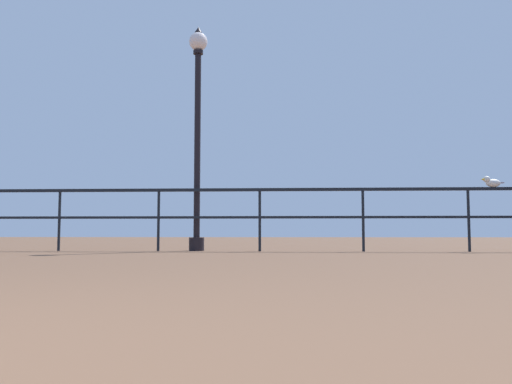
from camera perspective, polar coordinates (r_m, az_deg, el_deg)
The scene contains 3 objects.
pier_railing at distance 8.52m, azimuth -5.17°, elevation -1.46°, with size 18.29×0.05×1.02m.
lamppost_center at distance 8.92m, azimuth -6.41°, elevation 8.15°, with size 0.32×0.32×3.81m.
seagull_on_rail at distance 9.08m, azimuth 24.40°, elevation 0.98°, with size 0.38×0.18×0.18m.
Camera 1 is at (1.21, -0.55, 0.31)m, focal length 36.57 mm.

